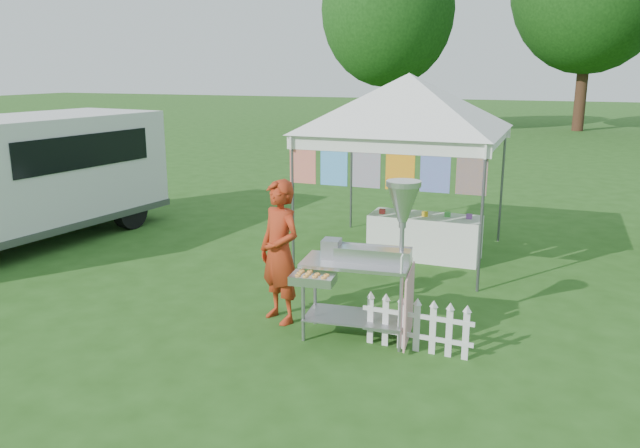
% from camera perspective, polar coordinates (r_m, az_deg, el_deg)
% --- Properties ---
extents(ground, '(120.00, 120.00, 0.00)m').
position_cam_1_polar(ground, '(7.57, 1.16, -9.88)').
color(ground, '#244F16').
rests_on(ground, ground).
extents(canopy_main, '(4.24, 4.24, 3.45)m').
position_cam_1_polar(canopy_main, '(10.27, 8.16, 13.44)').
color(canopy_main, '#59595E').
rests_on(canopy_main, ground).
extents(tree_left, '(6.40, 6.40, 9.53)m').
position_cam_1_polar(tree_left, '(31.75, 6.24, 18.93)').
color(tree_left, '#321B12').
rests_on(tree_left, ground).
extents(donut_cart, '(1.35, 1.05, 1.88)m').
position_cam_1_polar(donut_cart, '(7.04, 4.91, -2.22)').
color(donut_cart, gray).
rests_on(donut_cart, ground).
extents(vendor, '(0.77, 0.68, 1.78)m').
position_cam_1_polar(vendor, '(7.64, -3.70, -2.56)').
color(vendor, '#9E2C13').
rests_on(vendor, ground).
extents(cargo_van, '(2.80, 5.62, 2.24)m').
position_cam_1_polar(cargo_van, '(12.35, -25.49, 4.00)').
color(cargo_van, silver).
rests_on(cargo_van, ground).
extents(picket_fence, '(1.26, 0.07, 0.56)m').
position_cam_1_polar(picket_fence, '(7.07, 8.83, -9.29)').
color(picket_fence, silver).
rests_on(picket_fence, ground).
extents(display_table, '(1.80, 0.70, 0.72)m').
position_cam_1_polar(display_table, '(10.46, 9.54, -1.16)').
color(display_table, white).
rests_on(display_table, ground).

